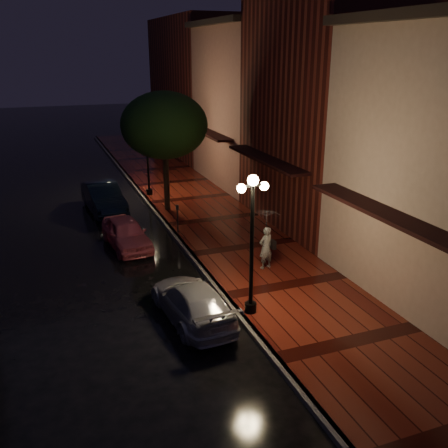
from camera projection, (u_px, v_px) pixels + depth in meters
name	position (u px, v px, depth m)	size (l,w,h in m)	color
ground	(191.00, 258.00, 19.65)	(120.00, 120.00, 0.00)	black
sidewalk	(244.00, 248.00, 20.38)	(4.50, 60.00, 0.15)	#43100C
curb	(191.00, 256.00, 19.63)	(0.25, 60.00, 0.15)	#595451
storefront_mid	(327.00, 104.00, 21.93)	(5.00, 8.00, 11.00)	#511914
storefront_far	(253.00, 108.00, 29.32)	(5.00, 8.00, 9.00)	#8C5951
storefront_extra	(200.00, 88.00, 37.98)	(5.00, 12.00, 10.00)	#511914
streetlamp_near	(252.00, 237.00, 14.50)	(0.96, 0.36, 4.31)	black
streetlamp_far	(147.00, 151.00, 26.85)	(0.96, 0.36, 4.31)	black
street_tree	(165.00, 127.00, 23.74)	(4.16, 4.16, 5.80)	black
pink_car	(126.00, 233.00, 20.49)	(1.45, 3.59, 1.22)	#C04F61
navy_car	(104.00, 198.00, 25.02)	(1.52, 4.35, 1.43)	black
silver_car	(192.00, 302.00, 15.00)	(1.64, 4.05, 1.17)	#ADABB3
woman_with_umbrella	(266.00, 230.00, 17.89)	(0.93, 0.94, 2.23)	silver
parking_meter	(177.00, 216.00, 21.56)	(0.13, 0.10, 1.29)	black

